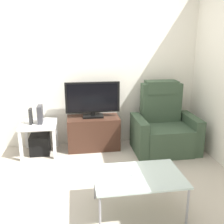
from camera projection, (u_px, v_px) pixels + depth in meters
ground_plane at (91, 174)px, 3.43m from camera, size 6.40×6.40×0.00m
wall_back at (84, 66)px, 4.14m from camera, size 6.40×0.06×2.60m
tv_stand at (93, 133)px, 4.18m from camera, size 0.82×0.43×0.52m
television at (93, 99)px, 4.05m from camera, size 0.85×0.20×0.56m
recliner_armchair at (164, 127)px, 4.11m from camera, size 0.98×0.78×1.08m
side_table at (39, 128)px, 3.94m from camera, size 0.54×0.54×0.49m
subwoofer_box at (40, 144)px, 4.02m from camera, size 0.30×0.30×0.30m
book_upright at (31, 116)px, 3.85m from camera, size 0.04×0.12×0.24m
game_console at (40, 114)px, 3.90m from camera, size 0.07×0.20×0.27m
coffee_table at (138, 177)px, 2.61m from camera, size 0.90×0.60×0.41m
cell_phone at (130, 172)px, 2.66m from camera, size 0.11×0.16×0.01m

